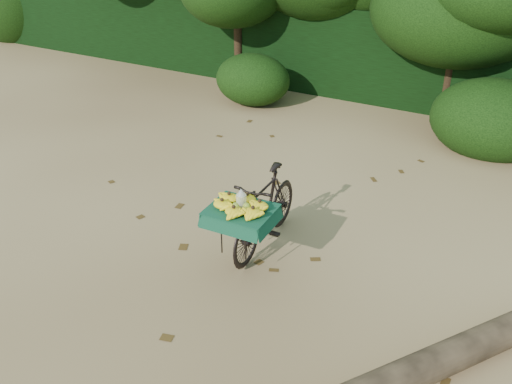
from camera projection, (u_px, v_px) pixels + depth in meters
The scene contains 6 objects.
ground at pixel (290, 251), 6.38m from camera, with size 80.00×80.00×0.00m, color tan.
vendor_bicycle at pixel (265, 210), 6.26m from camera, with size 0.71×1.70×0.96m.
hedge_backdrop at pixel (434, 56), 10.75m from camera, with size 26.00×1.80×1.80m, color black.
tree_row at pixel (396, 2), 9.90m from camera, with size 14.50×2.00×4.00m, color black, non-canonical shape.
bush_clumps at pixel (430, 112), 9.22m from camera, with size 8.80×1.70×0.90m, color black, non-canonical shape.
leaf_litter at pixel (313, 226), 6.87m from camera, with size 7.00×7.30×0.01m, color #4A3213, non-canonical shape.
Camera 1 is at (2.27, -4.77, 3.66)m, focal length 38.00 mm.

